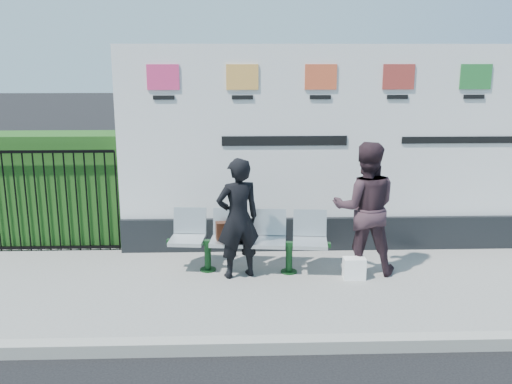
% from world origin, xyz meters
% --- Properties ---
extents(pavement, '(14.00, 3.00, 0.12)m').
position_xyz_m(pavement, '(0.00, 2.50, 0.06)').
color(pavement, gray).
rests_on(pavement, ground).
extents(kerb, '(14.00, 0.18, 0.14)m').
position_xyz_m(kerb, '(0.00, 1.00, 0.07)').
color(kerb, gray).
rests_on(kerb, ground).
extents(billboard, '(8.00, 0.30, 3.00)m').
position_xyz_m(billboard, '(0.50, 3.85, 1.42)').
color(billboard, black).
rests_on(billboard, pavement).
extents(hedge, '(2.35, 0.70, 1.70)m').
position_xyz_m(hedge, '(-4.58, 4.30, 0.97)').
color(hedge, '#1E4B16').
rests_on(hedge, pavement).
extents(railing, '(2.05, 0.06, 1.54)m').
position_xyz_m(railing, '(-4.58, 3.85, 0.89)').
color(railing, black).
rests_on(railing, pavement).
extents(bench, '(2.14, 0.76, 0.45)m').
position_xyz_m(bench, '(-1.64, 2.92, 0.34)').
color(bench, '#B2B8BC').
rests_on(bench, pavement).
extents(woman_left, '(0.67, 0.55, 1.59)m').
position_xyz_m(woman_left, '(-1.78, 2.76, 0.92)').
color(woman_left, black).
rests_on(woman_left, pavement).
extents(woman_right, '(0.93, 0.76, 1.77)m').
position_xyz_m(woman_right, '(-0.10, 2.88, 1.00)').
color(woman_right, '#301F26').
rests_on(woman_right, pavement).
extents(handbag_brown, '(0.33, 0.19, 0.24)m').
position_xyz_m(handbag_brown, '(-1.92, 2.95, 0.69)').
color(handbag_brown, '#33180E').
rests_on(handbag_brown, bench).
extents(carrier_bag_white, '(0.28, 0.17, 0.28)m').
position_xyz_m(carrier_bag_white, '(-0.26, 2.62, 0.26)').
color(carrier_bag_white, white).
rests_on(carrier_bag_white, pavement).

